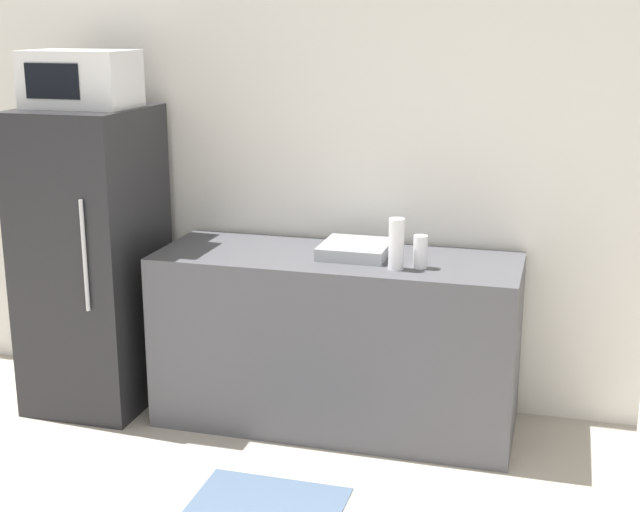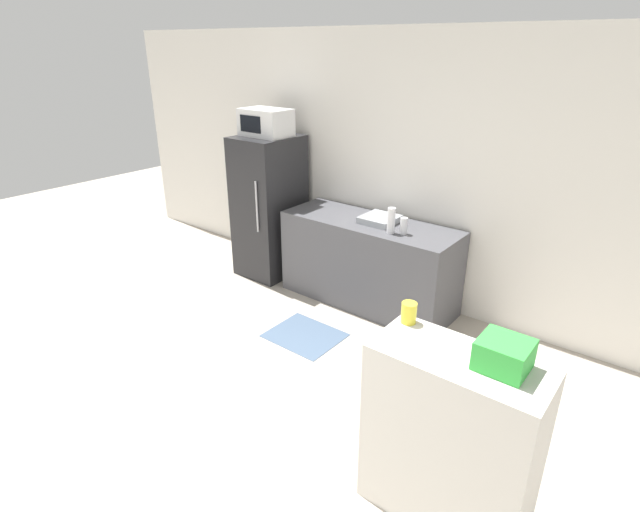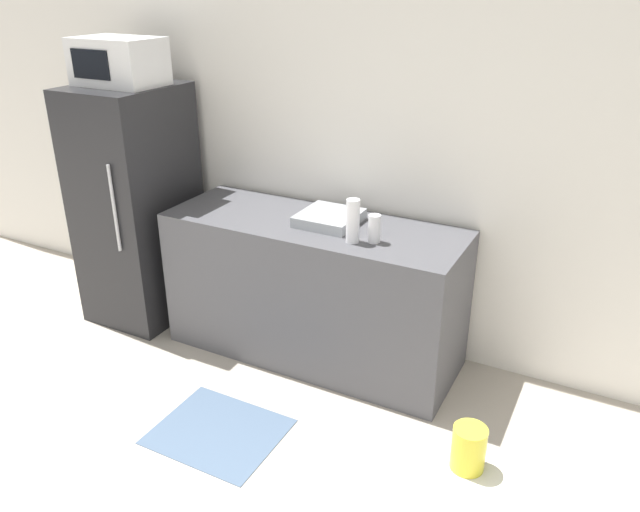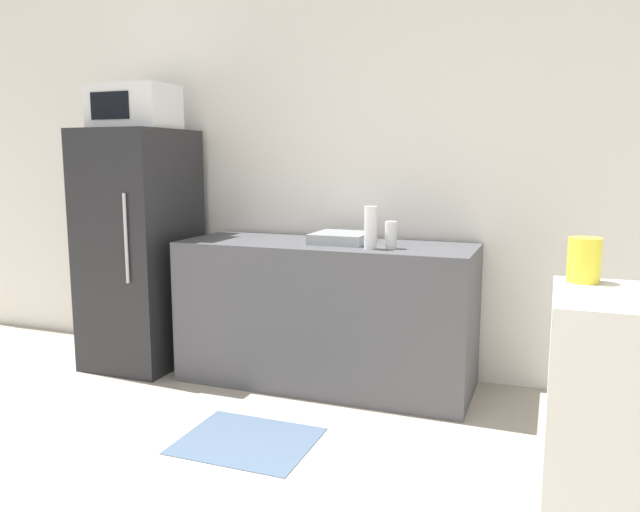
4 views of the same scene
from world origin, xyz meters
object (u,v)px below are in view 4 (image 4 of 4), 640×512
Objects in this scene: microwave at (134,107)px; jar at (584,260)px; bottle_short at (391,235)px; refrigerator at (141,249)px; bottle_tall at (371,228)px.

microwave is 3.16m from jar.
jar is at bearing -59.79° from bottle_short.
refrigerator is 10.16× the size of bottle_short.
microwave is at bearing 176.68° from bottle_tall.
refrigerator is 0.91m from microwave.
refrigerator is at bearing 178.52° from bottle_short.
refrigerator is 13.03× the size of jar.
bottle_short is at bearing -1.44° from microwave.
microwave is at bearing 178.56° from bottle_short.
bottle_tall is at bearing -3.32° from microwave.
bottle_tall is (1.61, -0.09, 0.21)m from refrigerator.
microwave reaches higher than jar.
bottle_tall reaches higher than bottle_short.
jar is (1.03, -1.54, 0.11)m from bottle_tall.
bottle_tall is 1.99× the size of jar.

